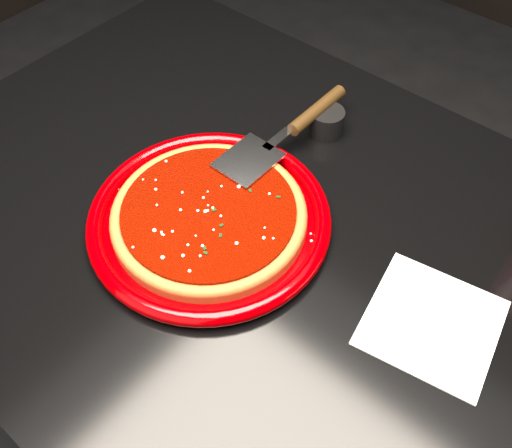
% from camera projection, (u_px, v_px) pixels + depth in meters
% --- Properties ---
extents(floor, '(4.00, 4.00, 0.01)m').
position_uv_depth(floor, '(269.00, 428.00, 1.38)').
color(floor, black).
rests_on(floor, ground).
extents(table, '(1.20, 0.80, 0.75)m').
position_uv_depth(table, '(272.00, 358.00, 1.08)').
color(table, black).
rests_on(table, floor).
extents(plate, '(0.42, 0.42, 0.03)m').
position_uv_depth(plate, '(209.00, 219.00, 0.80)').
color(plate, '#7E0001').
rests_on(plate, table).
extents(pizza_crust, '(0.34, 0.34, 0.01)m').
position_uv_depth(pizza_crust, '(209.00, 217.00, 0.79)').
color(pizza_crust, brown).
rests_on(pizza_crust, plate).
extents(pizza_crust_rim, '(0.34, 0.34, 0.02)m').
position_uv_depth(pizza_crust_rim, '(209.00, 214.00, 0.79)').
color(pizza_crust_rim, brown).
rests_on(pizza_crust_rim, plate).
extents(pizza_sauce, '(0.30, 0.30, 0.01)m').
position_uv_depth(pizza_sauce, '(209.00, 211.00, 0.78)').
color(pizza_sauce, '#700A00').
rests_on(pizza_sauce, plate).
extents(parmesan_dusting, '(0.23, 0.23, 0.01)m').
position_uv_depth(parmesan_dusting, '(208.00, 208.00, 0.78)').
color(parmesan_dusting, beige).
rests_on(parmesan_dusting, plate).
extents(basil_flecks, '(0.21, 0.21, 0.00)m').
position_uv_depth(basil_flecks, '(208.00, 209.00, 0.78)').
color(basil_flecks, black).
rests_on(basil_flecks, plate).
extents(pizza_server, '(0.09, 0.31, 0.02)m').
position_uv_depth(pizza_server, '(286.00, 132.00, 0.86)').
color(pizza_server, '#B3B5BA').
rests_on(pizza_server, plate).
extents(napkin_a, '(0.18, 0.18, 0.00)m').
position_uv_depth(napkin_a, '(432.00, 323.00, 0.71)').
color(napkin_a, silver).
rests_on(napkin_a, table).
extents(ramekin, '(0.07, 0.07, 0.04)m').
position_uv_depth(ramekin, '(327.00, 122.00, 0.91)').
color(ramekin, black).
rests_on(ramekin, table).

